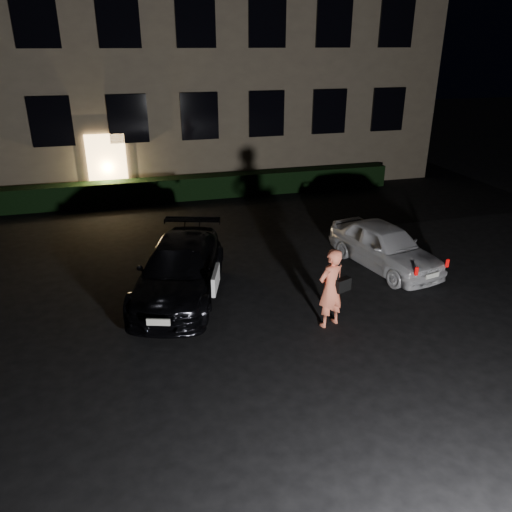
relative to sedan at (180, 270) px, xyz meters
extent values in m
plane|color=black|center=(1.94, -2.66, -0.63)|extent=(80.00, 80.00, 0.00)
cube|color=#716251|center=(1.94, 12.34, 5.37)|extent=(20.00, 8.00, 12.00)
cube|color=#F3BB6F|center=(-1.56, 8.28, 0.62)|extent=(1.40, 0.10, 2.50)
cube|color=black|center=(-3.26, 8.28, 2.37)|extent=(1.40, 0.10, 1.70)
cube|color=black|center=(-0.66, 8.28, 2.37)|extent=(1.40, 0.10, 1.70)
cube|color=black|center=(1.94, 8.28, 2.37)|extent=(1.40, 0.10, 1.70)
cube|color=black|center=(4.54, 8.28, 2.37)|extent=(1.40, 0.10, 1.70)
cube|color=black|center=(7.14, 8.28, 2.37)|extent=(1.40, 0.10, 1.70)
cube|color=black|center=(9.74, 8.28, 2.37)|extent=(1.40, 0.10, 1.70)
cube|color=black|center=(-3.26, 8.28, 5.57)|extent=(1.40, 0.10, 1.70)
cube|color=black|center=(-0.66, 8.28, 5.57)|extent=(1.40, 0.10, 1.70)
cube|color=black|center=(1.94, 8.28, 5.57)|extent=(1.40, 0.10, 1.70)
cube|color=black|center=(4.54, 8.28, 5.57)|extent=(1.40, 0.10, 1.70)
cube|color=black|center=(7.14, 8.28, 5.57)|extent=(1.40, 0.10, 1.70)
cube|color=black|center=(9.74, 8.28, 5.57)|extent=(1.40, 0.10, 1.70)
cube|color=black|center=(1.94, 7.84, -0.21)|extent=(15.00, 0.70, 0.85)
imported|color=black|center=(0.00, 0.00, 0.00)|extent=(3.01, 4.68, 1.26)
cube|color=white|center=(0.66, -1.05, 0.15)|extent=(0.35, 0.88, 0.42)
cube|color=silver|center=(-0.69, -2.14, -0.08)|extent=(0.45, 0.18, 0.14)
imported|color=silver|center=(5.42, 0.15, -0.04)|extent=(2.11, 3.70, 1.19)
cube|color=red|center=(5.29, -1.58, 0.02)|extent=(0.08, 0.06, 0.20)
cube|color=red|center=(6.25, -1.37, 0.02)|extent=(0.08, 0.06, 0.20)
cube|color=silver|center=(5.78, -1.52, -0.18)|extent=(0.39, 0.12, 0.12)
imported|color=#FC7756|center=(2.84, -2.25, 0.24)|extent=(0.74, 0.60, 1.74)
cube|color=black|center=(3.08, -2.28, 0.30)|extent=(0.39, 0.27, 0.28)
cube|color=black|center=(2.96, -2.29, 0.69)|extent=(0.06, 0.07, 0.54)
camera|label=1|loc=(-1.07, -10.70, 4.90)|focal=35.00mm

